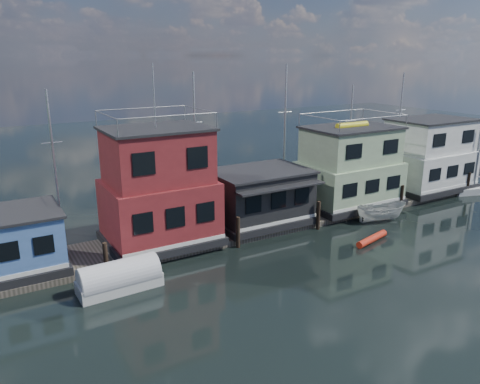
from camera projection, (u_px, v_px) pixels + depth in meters
ground at (380, 288)px, 26.50m from camera, size 160.00×160.00×0.00m
dock at (265, 222)px, 36.40m from camera, size 48.00×5.00×0.40m
houseboat_blue at (5, 243)px, 27.15m from camera, size 6.40×4.90×3.66m
houseboat_red at (159, 189)px, 31.20m from camera, size 7.40×5.90×11.86m
houseboat_dark at (260, 196)px, 35.52m from camera, size 7.40×6.10×4.06m
houseboat_green at (349, 168)px, 39.56m from camera, size 8.40×5.90×7.03m
houseboat_white at (428, 156)px, 44.39m from camera, size 8.40×5.90×6.66m
pilings at (282, 223)px, 33.66m from camera, size 42.28×0.28×2.20m
background_masts at (273, 138)px, 42.17m from camera, size 36.40×0.16×12.00m
motorboat at (381, 212)px, 36.98m from camera, size 4.36×2.80×1.58m
day_sailer at (474, 190)px, 44.63m from camera, size 4.32×2.57×6.47m
tarp_runabout at (120, 278)px, 26.19m from camera, size 4.66×2.03×1.86m
red_kayak at (372, 239)px, 33.02m from camera, size 3.37×1.31×0.49m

